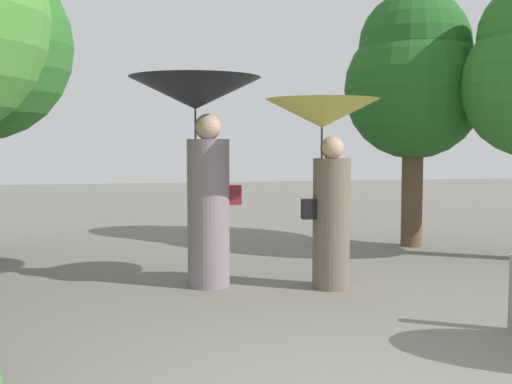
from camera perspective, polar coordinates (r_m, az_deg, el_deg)
person_left at (r=6.49m, az=-5.02°, el=5.17°), size 1.33×1.33×2.13m
person_right at (r=6.42m, az=6.20°, el=3.63°), size 1.14×1.14×1.91m
tree_near_right at (r=9.32m, az=13.95°, el=9.98°), size 1.94×1.94×3.58m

